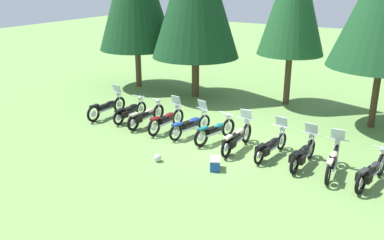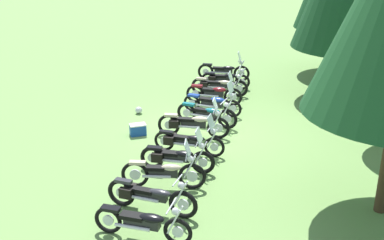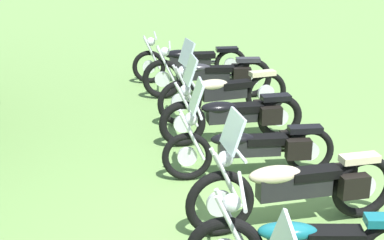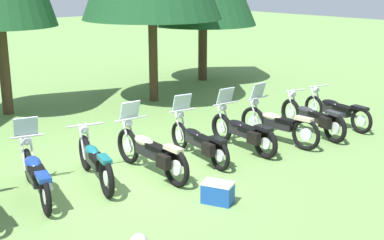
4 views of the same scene
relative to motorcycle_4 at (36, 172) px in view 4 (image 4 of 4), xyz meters
name	(u,v)px [view 4 (image 4 of 4)]	position (x,y,z in m)	size (l,w,h in m)	color
ground_plane	(128,177)	(1.78, -0.27, -0.47)	(80.00, 80.00, 0.00)	#6B934C
motorcycle_4	(36,172)	(0.00, 0.00, 0.00)	(0.80, 2.27, 1.35)	black
motorcycle_5	(95,161)	(1.16, -0.09, -0.02)	(0.88, 2.24, 1.02)	black
motorcycle_6	(151,152)	(2.24, -0.45, 0.02)	(0.77, 2.45, 1.39)	black
motorcycle_7	(199,140)	(3.55, -0.42, -0.02)	(0.77, 2.27, 1.34)	black
motorcycle_8	(244,131)	(4.76, -0.58, -0.02)	(0.77, 2.21, 1.36)	black
motorcycle_9	(278,123)	(5.78, -0.71, 0.01)	(0.75, 2.30, 1.39)	black
motorcycle_10	(313,118)	(6.98, -0.85, -0.02)	(0.81, 2.38, 1.03)	black
motorcycle_11	(336,110)	(8.12, -0.75, -0.03)	(0.70, 2.33, 0.99)	black
picnic_cooler	(218,193)	(2.32, -2.33, -0.27)	(0.53, 0.63, 0.39)	#19479E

